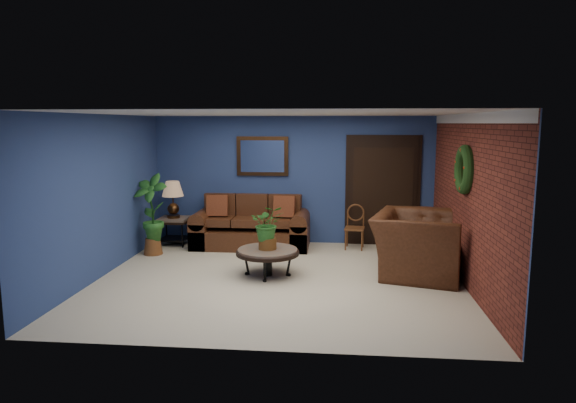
# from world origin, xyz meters

# --- Properties ---
(floor) EXTENTS (5.50, 5.50, 0.00)m
(floor) POSITION_xyz_m (0.00, 0.00, 0.00)
(floor) COLOR beige
(floor) RESTS_ON ground
(wall_back) EXTENTS (5.50, 0.04, 2.50)m
(wall_back) POSITION_xyz_m (0.00, 2.50, 1.25)
(wall_back) COLOR navy
(wall_back) RESTS_ON ground
(wall_left) EXTENTS (0.04, 5.00, 2.50)m
(wall_left) POSITION_xyz_m (-2.75, 0.00, 1.25)
(wall_left) COLOR navy
(wall_left) RESTS_ON ground
(wall_right_brick) EXTENTS (0.04, 5.00, 2.50)m
(wall_right_brick) POSITION_xyz_m (2.75, 0.00, 1.25)
(wall_right_brick) COLOR maroon
(wall_right_brick) RESTS_ON ground
(ceiling) EXTENTS (5.50, 5.00, 0.02)m
(ceiling) POSITION_xyz_m (0.00, 0.00, 2.50)
(ceiling) COLOR silver
(ceiling) RESTS_ON wall_back
(crown_molding) EXTENTS (0.03, 5.00, 0.14)m
(crown_molding) POSITION_xyz_m (2.72, 0.00, 2.43)
(crown_molding) COLOR white
(crown_molding) RESTS_ON wall_right_brick
(wall_mirror) EXTENTS (1.02, 0.06, 0.77)m
(wall_mirror) POSITION_xyz_m (-0.60, 2.46, 1.72)
(wall_mirror) COLOR #432714
(wall_mirror) RESTS_ON wall_back
(closet_door) EXTENTS (1.44, 0.06, 2.18)m
(closet_door) POSITION_xyz_m (1.75, 2.47, 1.05)
(closet_door) COLOR black
(closet_door) RESTS_ON wall_back
(wreath) EXTENTS (0.16, 0.72, 0.72)m
(wreath) POSITION_xyz_m (2.69, 0.05, 1.70)
(wreath) COLOR black
(wreath) RESTS_ON wall_right_brick
(sofa) EXTENTS (2.22, 0.96, 1.00)m
(sofa) POSITION_xyz_m (-0.77, 2.08, 0.33)
(sofa) COLOR #4A2515
(sofa) RESTS_ON ground
(coffee_table) EXTENTS (0.99, 0.99, 0.42)m
(coffee_table) POSITION_xyz_m (-0.20, 0.18, 0.37)
(coffee_table) COLOR #534D48
(coffee_table) RESTS_ON ground
(end_table) EXTENTS (0.59, 0.59, 0.54)m
(end_table) POSITION_xyz_m (-2.30, 2.05, 0.41)
(end_table) COLOR #534D48
(end_table) RESTS_ON ground
(table_lamp) EXTENTS (0.42, 0.42, 0.69)m
(table_lamp) POSITION_xyz_m (-2.30, 2.05, 0.98)
(table_lamp) COLOR #432714
(table_lamp) RESTS_ON end_table
(side_chair) EXTENTS (0.40, 0.40, 0.84)m
(side_chair) POSITION_xyz_m (1.22, 2.11, 0.47)
(side_chair) COLOR brown
(side_chair) RESTS_ON ground
(armchair) EXTENTS (1.66, 1.79, 0.97)m
(armchair) POSITION_xyz_m (2.15, 0.48, 0.49)
(armchair) COLOR #4A2515
(armchair) RESTS_ON ground
(coffee_plant) EXTENTS (0.58, 0.53, 0.69)m
(coffee_plant) POSITION_xyz_m (-0.20, 0.18, 0.80)
(coffee_plant) COLOR brown
(coffee_plant) RESTS_ON coffee_table
(floor_plant) EXTENTS (0.39, 0.32, 0.84)m
(floor_plant) POSITION_xyz_m (2.35, 1.76, 0.44)
(floor_plant) COLOR brown
(floor_plant) RESTS_ON ground
(tall_plant) EXTENTS (0.75, 0.63, 1.47)m
(tall_plant) POSITION_xyz_m (-2.45, 1.28, 0.80)
(tall_plant) COLOR brown
(tall_plant) RESTS_ON ground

